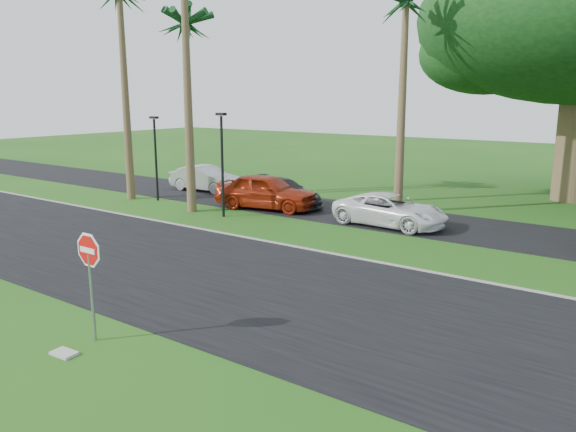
# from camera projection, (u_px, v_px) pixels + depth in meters

# --- Properties ---
(ground) EXTENTS (120.00, 120.00, 0.00)m
(ground) POSITION_uv_depth(u_px,v_px,m) (178.00, 297.00, 15.26)
(ground) COLOR #1C4F13
(ground) RESTS_ON ground
(road) EXTENTS (120.00, 8.00, 0.02)m
(road) POSITION_uv_depth(u_px,v_px,m) (227.00, 278.00, 16.85)
(road) COLOR black
(road) RESTS_ON ground
(parking_strip) EXTENTS (120.00, 5.00, 0.02)m
(parking_strip) POSITION_uv_depth(u_px,v_px,m) (383.00, 217.00, 25.20)
(parking_strip) COLOR black
(parking_strip) RESTS_ON ground
(curb) EXTENTS (120.00, 0.12, 0.06)m
(curb) POSITION_uv_depth(u_px,v_px,m) (303.00, 248.00, 20.07)
(curb) COLOR gray
(curb) RESTS_ON ground
(stop_sign_near) EXTENTS (1.05, 0.07, 2.62)m
(stop_sign_near) POSITION_uv_depth(u_px,v_px,m) (90.00, 264.00, 12.22)
(stop_sign_near) COLOR gray
(stop_sign_near) RESTS_ON ground
(palm_left_mid) EXTENTS (5.00, 5.00, 10.00)m
(palm_left_mid) POSITION_uv_depth(u_px,v_px,m) (186.00, 28.00, 28.15)
(palm_left_mid) COLOR brown
(palm_left_mid) RESTS_ON ground
(palm_center) EXTENTS (5.00, 5.00, 10.50)m
(palm_center) POSITION_uv_depth(u_px,v_px,m) (406.00, 7.00, 24.46)
(palm_center) COLOR brown
(palm_center) RESTS_ON ground
(streetlight_left) EXTENTS (0.45, 0.25, 4.34)m
(streetlight_left) POSITION_uv_depth(u_px,v_px,m) (156.00, 153.00, 28.83)
(streetlight_left) COLOR black
(streetlight_left) RESTS_ON ground
(streetlight_right) EXTENTS (0.45, 0.25, 4.64)m
(streetlight_right) POSITION_uv_depth(u_px,v_px,m) (222.00, 158.00, 24.87)
(streetlight_right) COLOR black
(streetlight_right) RESTS_ON ground
(car_silver) EXTENTS (4.44, 1.69, 1.44)m
(car_silver) POSITION_uv_depth(u_px,v_px,m) (206.00, 179.00, 31.97)
(car_silver) COLOR #B6B8BE
(car_silver) RESTS_ON ground
(car_red) EXTENTS (5.28, 2.91, 1.70)m
(car_red) POSITION_uv_depth(u_px,v_px,m) (266.00, 192.00, 26.95)
(car_red) COLOR maroon
(car_red) RESTS_ON ground
(car_dark) EXTENTS (4.98, 2.89, 1.36)m
(car_dark) POSITION_uv_depth(u_px,v_px,m) (282.00, 193.00, 27.63)
(car_dark) COLOR black
(car_dark) RESTS_ON ground
(car_minivan) EXTENTS (4.88, 2.42, 1.33)m
(car_minivan) POSITION_uv_depth(u_px,v_px,m) (390.00, 210.00, 23.47)
(car_minivan) COLOR white
(car_minivan) RESTS_ON ground
(utility_slab) EXTENTS (0.58, 0.39, 0.06)m
(utility_slab) POSITION_uv_depth(u_px,v_px,m) (64.00, 353.00, 11.89)
(utility_slab) COLOR #A9A8A1
(utility_slab) RESTS_ON ground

